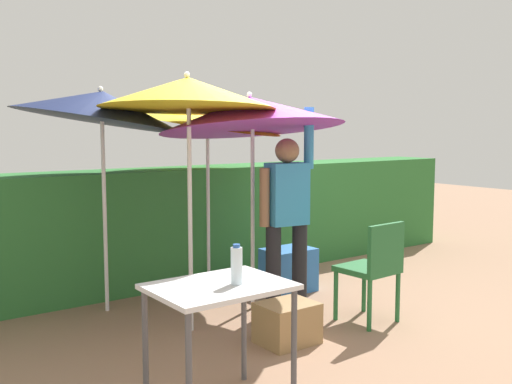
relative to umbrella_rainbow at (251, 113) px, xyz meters
The scene contains 12 objects.
ground_plane 1.85m from the umbrella_rainbow, 77.50° to the right, with size 24.00×24.00×0.00m, color #937056.
hedge_row 1.82m from the umbrella_rainbow, 87.30° to the left, with size 8.00×0.70×1.25m, color #2D7033.
umbrella_rainbow is the anchor object (origin of this frame).
umbrella_orange 1.35m from the umbrella_rainbow, 145.36° to the left, with size 1.58×1.56×2.17m.
umbrella_yellow 0.80m from the umbrella_rainbow, 166.21° to the right, with size 1.44×1.44×2.15m.
umbrella_navy 0.87m from the umbrella_rainbow, 85.00° to the left, with size 1.61×1.59×2.18m.
person_vendor 0.95m from the umbrella_rainbow, 53.91° to the right, with size 0.56×0.27×1.88m.
chair_plastic 1.74m from the umbrella_rainbow, 57.18° to the right, with size 0.46×0.46×0.89m.
cooler_box 1.75m from the umbrella_rainbow, 21.19° to the left, with size 0.51×0.38×0.45m, color #2D6BB7.
crate_cardboard 1.91m from the umbrella_rainbow, 108.13° to the right, with size 0.44×0.36×0.32m, color #9E7A4C.
folding_table 2.31m from the umbrella_rainbow, 131.22° to the right, with size 0.80×0.60×0.77m.
bottle_water 2.20m from the umbrella_rainbow, 128.31° to the right, with size 0.07×0.07×0.24m.
Camera 1 is at (-3.22, -4.08, 1.69)m, focal length 41.31 mm.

